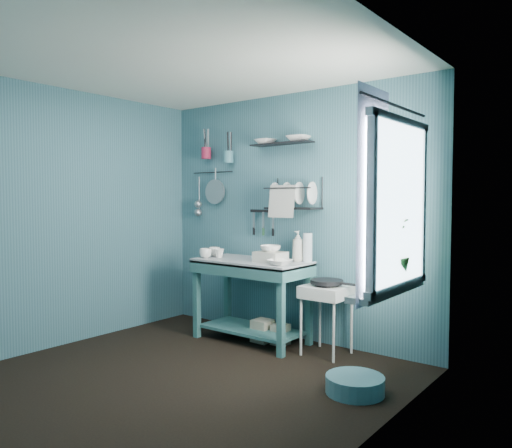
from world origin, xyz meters
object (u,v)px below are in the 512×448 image
Objects in this scene: wash_tub at (270,257)px; hotplate_stand at (326,320)px; work_counter at (251,301)px; soap_bottle at (298,246)px; dish_rack at (293,193)px; storage_tin_large at (262,331)px; floor_basin at (355,385)px; water_bottle at (308,247)px; storage_tin_small at (280,334)px; colander at (215,192)px; frying_pan at (327,282)px; mug_right at (215,252)px; utensil_cup_teal at (228,157)px; mug_mid at (219,253)px; utensil_cup_magenta at (206,153)px; potted_plant at (389,250)px; mug_left at (205,253)px.

wash_tub is 0.79m from hotplate_stand.
work_counter is 0.73m from soap_bottle.
hotplate_stand is at bearing -20.01° from dish_rack.
storage_tin_large reaches higher than floor_basin.
soap_bottle reaches higher than water_bottle.
storage_tin_small is (-0.22, -0.14, -0.86)m from water_bottle.
wash_tub is at bearing -127.69° from soap_bottle.
hotplate_stand is 2.27× the size of colander.
work_counter reaches higher than hotplate_stand.
mug_right is at bearing -176.24° from frying_pan.
colander is at bearing 157.64° from floor_basin.
colander is at bearing 174.05° from soap_bottle.
wash_tub is 2.15× the size of utensil_cup_teal.
work_counter is at bearing -145.06° from dish_rack.
utensil_cup_magenta is at bearing 145.41° from mug_mid.
frying_pan reaches higher than hotplate_stand.
soap_bottle is at bearing -29.45° from dish_rack.
storage_tin_small is (-0.03, -0.17, -1.39)m from dish_rack.
frying_pan is at bearing 7.00° from mug_mid.
hotplate_stand is at bearing 7.00° from mug_mid.
utensil_cup_magenta is (-1.32, 0.10, 0.98)m from soap_bottle.
wash_tub is at bearing -25.02° from storage_tin_large.
wash_tub is at bearing -108.86° from dish_rack.
wash_tub is 0.65× the size of floor_basin.
work_counter is 8.91× the size of utensil_cup_magenta.
utensil_cup_teal reaches higher than wash_tub.
potted_plant is (2.25, -0.89, -0.81)m from utensil_cup_teal.
colander is at bearing 161.59° from wash_tub.
colander reaches higher than storage_tin_large.
potted_plant is at bearing -29.55° from work_counter.
soap_bottle is at bearing 25.11° from storage_tin_large.
wash_tub is at bearing 154.37° from floor_basin.
potted_plant reaches higher than mug_left.
mug_mid is (-0.38, -0.06, 0.46)m from work_counter.
utensil_cup_magenta is 0.26× the size of potted_plant.
utensil_cup_magenta reaches higher than mug_left.
utensil_cup_magenta reaches higher than dish_rack.
work_counter is 0.82m from hotplate_stand.
work_counter is 4.14× the size of wash_tub.
utensil_cup_teal is at bearing 165.89° from storage_tin_small.
mug_mid is (0.10, 0.10, -0.00)m from mug_left.
mug_left is at bearing -57.50° from colander.
mug_right is 1.07m from dish_rack.
frying_pan is at bearing 10.73° from wash_tub.
wash_tub is at bearing 10.86° from mug_left.
colander is 0.65× the size of floor_basin.
water_bottle is 0.93× the size of frying_pan.
storage_tin_large is (0.48, 0.11, -0.76)m from mug_mid.
wash_tub is at bearing -18.41° from colander.
water_bottle is (0.90, 0.28, 0.09)m from mug_mid.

